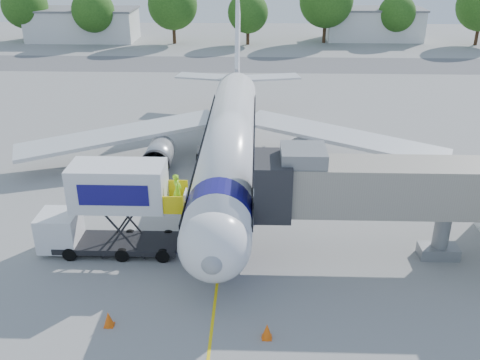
{
  "coord_description": "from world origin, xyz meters",
  "views": [
    {
      "loc": [
        1.96,
        -33.4,
        16.95
      ],
      "look_at": [
        1.02,
        -3.78,
        3.2
      ],
      "focal_mm": 40.0,
      "sensor_mm": 36.0,
      "label": 1
    }
  ],
  "objects_px": {
    "jet_bridge": "(366,188)",
    "catering_hiloader": "(109,209)",
    "ground_tug": "(286,355)",
    "aircraft": "(230,139)"
  },
  "relations": [
    {
      "from": "aircraft",
      "to": "catering_hiloader",
      "type": "distance_m",
      "value": 12.77
    },
    {
      "from": "aircraft",
      "to": "catering_hiloader",
      "type": "height_order",
      "value": "aircraft"
    },
    {
      "from": "jet_bridge",
      "to": "catering_hiloader",
      "type": "distance_m",
      "value": 14.34
    },
    {
      "from": "aircraft",
      "to": "jet_bridge",
      "type": "height_order",
      "value": "aircraft"
    },
    {
      "from": "aircraft",
      "to": "jet_bridge",
      "type": "distance_m",
      "value": 13.77
    },
    {
      "from": "ground_tug",
      "to": "aircraft",
      "type": "bearing_deg",
      "value": 99.49
    },
    {
      "from": "jet_bridge",
      "to": "catering_hiloader",
      "type": "height_order",
      "value": "jet_bridge"
    },
    {
      "from": "jet_bridge",
      "to": "catering_hiloader",
      "type": "relative_size",
      "value": 1.64
    },
    {
      "from": "aircraft",
      "to": "ground_tug",
      "type": "distance_m",
      "value": 20.6
    },
    {
      "from": "aircraft",
      "to": "jet_bridge",
      "type": "bearing_deg",
      "value": -54.3
    }
  ]
}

